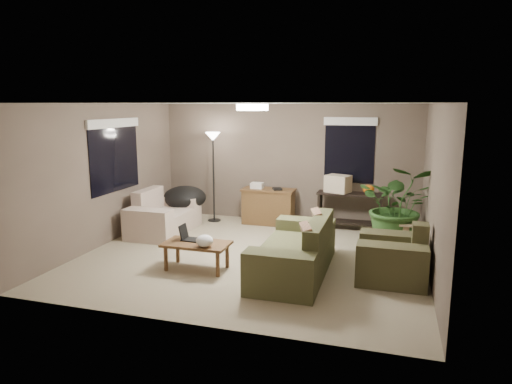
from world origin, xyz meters
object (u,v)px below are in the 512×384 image
(papasan_chair, at_px, (185,202))
(houseplant, at_px, (398,215))
(floor_lamp, at_px, (213,147))
(loveseat, at_px, (163,217))
(cat_scratching_post, at_px, (405,240))
(console_table, at_px, (350,208))
(coffee_table, at_px, (197,247))
(armchair, at_px, (393,259))
(desk, at_px, (268,206))
(main_sofa, at_px, (297,254))

(papasan_chair, height_order, houseplant, houseplant)
(floor_lamp, xyz_separation_m, houseplant, (3.78, -0.73, -1.03))
(loveseat, distance_m, cat_scratching_post, 4.55)
(console_table, bearing_deg, coffee_table, -124.08)
(papasan_chair, distance_m, floor_lamp, 1.30)
(coffee_table, bearing_deg, papasan_chair, 118.93)
(loveseat, distance_m, papasan_chair, 0.80)
(armchair, xyz_separation_m, floor_lamp, (-3.72, 2.39, 1.30))
(console_table, xyz_separation_m, floor_lamp, (-2.87, -0.14, 1.16))
(papasan_chair, bearing_deg, console_table, 8.43)
(desk, relative_size, papasan_chair, 0.96)
(main_sofa, height_order, houseplant, houseplant)
(loveseat, xyz_separation_m, armchair, (4.35, -1.26, 0.00))
(desk, height_order, houseplant, houseplant)
(coffee_table, xyz_separation_m, houseplant, (2.93, 2.11, 0.21))
(armchair, relative_size, coffee_table, 1.00)
(desk, height_order, cat_scratching_post, desk)
(papasan_chair, bearing_deg, cat_scratching_post, -9.07)
(coffee_table, height_order, desk, desk)
(loveseat, bearing_deg, coffee_table, -48.88)
(cat_scratching_post, bearing_deg, loveseat, -179.17)
(main_sofa, xyz_separation_m, houseplant, (1.43, 1.82, 0.28))
(coffee_table, bearing_deg, armchair, 8.84)
(loveseat, height_order, armchair, same)
(loveseat, relative_size, armchair, 1.60)
(coffee_table, bearing_deg, cat_scratching_post, 30.03)
(cat_scratching_post, bearing_deg, main_sofa, -136.67)
(armchair, distance_m, houseplant, 1.69)
(console_table, bearing_deg, cat_scratching_post, -49.12)
(coffee_table, xyz_separation_m, console_table, (2.02, 2.98, 0.08))
(main_sofa, bearing_deg, floor_lamp, 132.70)
(floor_lamp, height_order, houseplant, floor_lamp)
(papasan_chair, relative_size, floor_lamp, 0.60)
(loveseat, height_order, floor_lamp, floor_lamp)
(loveseat, bearing_deg, desk, 33.72)
(floor_lamp, distance_m, houseplant, 3.99)
(floor_lamp, bearing_deg, cat_scratching_post, -15.27)
(coffee_table, distance_m, cat_scratching_post, 3.54)
(main_sofa, xyz_separation_m, desk, (-1.16, 2.63, 0.08))
(armchair, xyz_separation_m, papasan_chair, (-4.24, 2.03, 0.17))
(armchair, bearing_deg, floor_lamp, 147.24)
(coffee_table, bearing_deg, console_table, 55.92)
(coffee_table, distance_m, floor_lamp, 3.22)
(papasan_chair, bearing_deg, loveseat, -98.66)
(cat_scratching_post, bearing_deg, coffee_table, -149.97)
(loveseat, relative_size, desk, 1.45)
(cat_scratching_post, bearing_deg, papasan_chair, 170.93)
(console_table, relative_size, floor_lamp, 0.68)
(desk, distance_m, floor_lamp, 1.71)
(loveseat, bearing_deg, main_sofa, -25.33)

